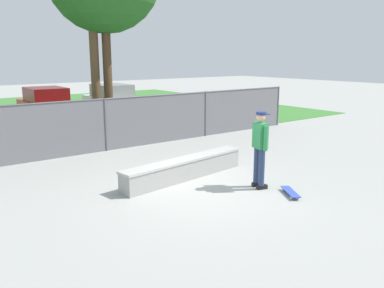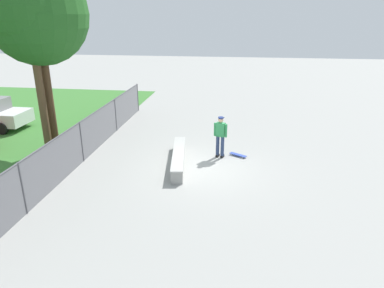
% 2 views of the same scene
% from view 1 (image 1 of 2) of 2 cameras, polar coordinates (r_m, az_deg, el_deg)
% --- Properties ---
extents(ground_plane, '(80.00, 80.00, 0.00)m').
position_cam_1_polar(ground_plane, '(9.48, 1.42, -6.70)').
color(ground_plane, '#9E9E99').
extents(grass_strip, '(28.96, 20.00, 0.02)m').
position_cam_1_polar(grass_strip, '(23.32, -22.93, 3.81)').
color(grass_strip, '#3D7A33').
rests_on(grass_strip, ground).
extents(concrete_ledge, '(3.88, 0.99, 0.53)m').
position_cam_1_polar(concrete_ledge, '(10.34, -1.02, -3.49)').
color(concrete_ledge, '#999993').
rests_on(concrete_ledge, ground).
extents(skateboarder, '(0.37, 0.58, 1.84)m').
position_cam_1_polar(skateboarder, '(9.56, 9.63, -0.27)').
color(skateboarder, black).
rests_on(skateboarder, ground).
extents(skateboard, '(0.58, 0.79, 0.09)m').
position_cam_1_polar(skateboard, '(9.47, 13.81, -6.63)').
color(skateboard, '#334CB2').
rests_on(skateboard, ground).
extents(chainlink_fence, '(17.03, 0.07, 1.76)m').
position_cam_1_polar(chainlink_fence, '(13.53, -12.22, 3.02)').
color(chainlink_fence, '#4C4C51').
rests_on(chainlink_fence, ground).
extents(car_red, '(2.09, 4.24, 1.66)m').
position_cam_1_polar(car_red, '(20.09, -19.86, 5.20)').
color(car_red, '#B21E1E').
rests_on(car_red, ground).
extents(car_white, '(2.09, 4.24, 1.66)m').
position_cam_1_polar(car_white, '(21.44, -11.14, 6.12)').
color(car_white, silver).
rests_on(car_white, ground).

